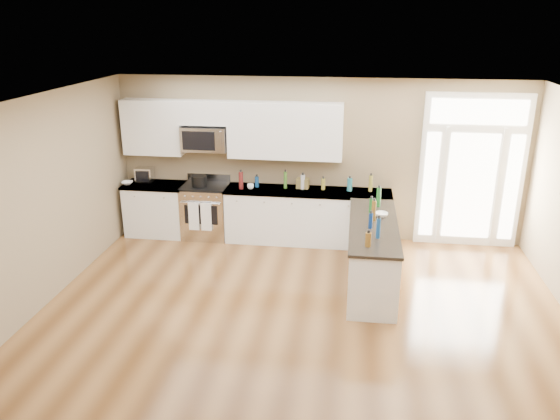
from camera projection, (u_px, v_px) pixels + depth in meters
The scene contains 18 objects.
ground at pixel (290, 368), 6.15m from camera, with size 8.00×8.00×0.00m, color brown.
room_shell at pixel (291, 227), 5.58m from camera, with size 8.00×8.00×8.00m.
back_cabinet_left at pixel (157, 211), 9.82m from camera, with size 1.10×0.66×0.94m.
back_cabinet_right at pixel (307, 218), 9.47m from camera, with size 2.85×0.66×0.94m.
peninsula_cabinet at pixel (372, 256), 7.98m from camera, with size 0.69×2.32×0.94m.
upper_cabinet_left at pixel (153, 127), 9.46m from camera, with size 1.04×0.33×0.95m, color white.
upper_cabinet_right at pixel (285, 131), 9.16m from camera, with size 1.94×0.33×0.95m, color white.
upper_cabinet_short at pixel (204, 113), 9.25m from camera, with size 0.82×0.33×0.40m, color white.
microwave at pixel (205, 139), 9.36m from camera, with size 0.78×0.41×0.42m.
entry_door at pixel (471, 172), 9.07m from camera, with size 1.70×0.10×2.60m.
kitchen_range at pixel (206, 211), 9.69m from camera, with size 0.79×0.70×1.08m.
stockpot at pixel (199, 181), 9.46m from camera, with size 0.27×0.27×0.20m, color black.
toaster_oven at pixel (145, 175), 9.76m from camera, with size 0.30×0.24×0.26m, color silver.
cardboard_box at pixel (303, 183), 9.40m from camera, with size 0.21×0.15×0.17m, color brown.
bowl_left at pixel (127, 183), 9.63m from camera, with size 0.20×0.20×0.05m, color white.
bowl_peninsula at pixel (381, 215), 8.07m from camera, with size 0.20×0.20×0.06m, color white.
cup_counter at pixel (250, 187), 9.35m from camera, with size 0.11×0.11×0.09m, color white.
counter_bottles at pixel (331, 195), 8.66m from camera, with size 2.38×2.45×0.31m.
Camera 1 is at (0.60, -5.17, 3.74)m, focal length 35.00 mm.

